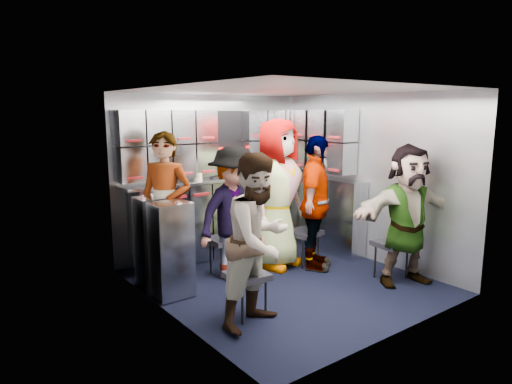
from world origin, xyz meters
TOP-DOWN VIEW (x-y plane):
  - floor at (0.00, 0.00)m, footprint 3.00×3.00m
  - wall_back at (0.00, 1.50)m, footprint 2.80×0.04m
  - wall_left at (-1.40, 0.00)m, footprint 0.04×3.00m
  - wall_right at (1.40, 0.00)m, footprint 0.04×3.00m
  - ceiling at (0.00, 0.00)m, footprint 2.80×3.00m
  - cart_bank_back at (0.00, 1.29)m, footprint 2.68×0.38m
  - cart_bank_left at (-1.19, 0.56)m, footprint 0.38×0.76m
  - counter at (0.00, 1.29)m, footprint 2.68×0.42m
  - locker_bank_back at (0.00, 1.35)m, footprint 2.68×0.28m
  - locker_bank_right at (1.25, 0.70)m, footprint 0.28×1.00m
  - right_cabinet at (1.25, 0.60)m, footprint 0.28×1.20m
  - coffee_niche at (0.18, 1.41)m, footprint 0.46×0.16m
  - red_latch_strip at (0.00, 1.09)m, footprint 2.60×0.02m
  - jump_seat_near_left at (-0.84, -0.45)m, footprint 0.38×0.36m
  - jump_seat_mid_left at (-0.38, 0.62)m, footprint 0.40×0.38m
  - jump_seat_center at (0.28, 0.65)m, footprint 0.44×0.42m
  - jump_seat_mid_right at (0.59, 0.31)m, footprint 0.41×0.40m
  - jump_seat_near_right at (1.05, -0.64)m, footprint 0.40×0.38m
  - attendant_standing at (-1.05, 0.77)m, footprint 0.69×0.73m
  - attendant_arc_a at (-0.84, -0.63)m, footprint 0.87×0.75m
  - attendant_arc_b at (-0.38, 0.44)m, footprint 1.06×0.71m
  - attendant_arc_c at (0.28, 0.47)m, footprint 1.00×0.79m
  - attendant_arc_d at (0.59, 0.13)m, footprint 0.99×0.89m
  - attendant_arc_e at (1.05, -0.82)m, footprint 1.50×0.93m
  - bottle_left at (-0.40, 1.24)m, footprint 0.06×0.06m
  - bottle_mid at (0.11, 1.24)m, footprint 0.07×0.07m
  - bottle_right at (0.58, 1.24)m, footprint 0.07×0.07m
  - cup_left at (-0.36, 1.23)m, footprint 0.08×0.08m
  - cup_right at (1.25, 1.23)m, footprint 0.07×0.07m

SIDE VIEW (x-z plane):
  - floor at x=0.00m, z-range 0.00..0.00m
  - jump_seat_near_left at x=-0.84m, z-range 0.16..0.58m
  - jump_seat_mid_right at x=0.59m, z-range 0.17..0.60m
  - jump_seat_near_right at x=1.05m, z-range 0.17..0.60m
  - jump_seat_mid_left at x=-0.38m, z-range 0.17..0.61m
  - jump_seat_center at x=0.28m, z-range 0.18..0.64m
  - cart_bank_back at x=0.00m, z-range 0.00..0.99m
  - cart_bank_left at x=-1.19m, z-range 0.00..0.99m
  - right_cabinet at x=1.25m, z-range 0.00..1.00m
  - attendant_arc_b at x=-0.38m, z-range 0.00..1.51m
  - attendant_arc_a at x=-0.84m, z-range 0.00..1.54m
  - attendant_arc_e at x=1.05m, z-range 0.00..1.55m
  - attendant_arc_d at x=0.59m, z-range 0.00..1.61m
  - attendant_standing at x=-1.05m, z-range 0.00..1.68m
  - red_latch_strip at x=0.00m, z-range 0.86..0.90m
  - attendant_arc_c at x=0.28m, z-range 0.00..1.80m
  - counter at x=0.00m, z-range 1.00..1.03m
  - wall_back at x=0.00m, z-range 0.00..2.10m
  - wall_left at x=-1.40m, z-range 0.00..2.10m
  - wall_right at x=1.40m, z-range 0.00..2.10m
  - cup_left at x=-0.36m, z-range 1.03..1.12m
  - cup_right at x=1.25m, z-range 1.03..1.14m
  - bottle_left at x=-0.40m, z-range 1.03..1.28m
  - bottle_mid at x=0.11m, z-range 1.03..1.30m
  - bottle_right at x=0.58m, z-range 1.03..1.30m
  - coffee_niche at x=0.18m, z-range 1.05..1.89m
  - locker_bank_back at x=0.00m, z-range 1.08..1.90m
  - locker_bank_right at x=1.25m, z-range 1.08..1.90m
  - ceiling at x=0.00m, z-range 2.09..2.11m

